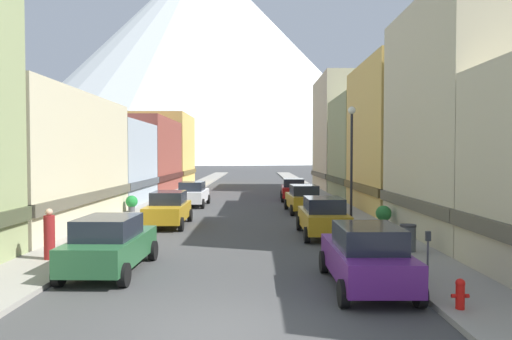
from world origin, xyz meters
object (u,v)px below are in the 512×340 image
(car_left_1, at_px, (169,209))
(trash_bin_right, at_px, (409,238))
(parking_meter_near, at_px, (429,247))
(car_left_0, at_px, (111,244))
(streetlamp_right, at_px, (353,149))
(fire_hydrant_near, at_px, (461,293))
(car_right_2, at_px, (304,198))
(pedestrian_0, at_px, (51,236))
(potted_plant_1, at_px, (385,215))
(car_right_3, at_px, (294,189))
(car_left_2, at_px, (194,194))
(potted_plant_0, at_px, (133,202))
(car_right_1, at_px, (324,217))
(car_right_0, at_px, (367,256))

(car_left_1, distance_m, trash_bin_right, 12.34)
(parking_meter_near, bearing_deg, car_left_0, 173.60)
(streetlamp_right, bearing_deg, fire_hydrant_near, -89.51)
(car_right_2, bearing_deg, streetlamp_right, -78.11)
(car_left_0, xyz_separation_m, streetlamp_right, (9.15, 7.81, 3.09))
(streetlamp_right, bearing_deg, pedestrian_0, -150.35)
(pedestrian_0, bearing_deg, car_left_1, 73.61)
(streetlamp_right, bearing_deg, potted_plant_1, 10.31)
(parking_meter_near, distance_m, potted_plant_1, 9.27)
(car_left_1, distance_m, car_right_3, 15.50)
(car_left_0, distance_m, car_right_3, 24.26)
(potted_plant_1, bearing_deg, trash_bin_right, -96.63)
(car_left_2, bearing_deg, potted_plant_1, -44.85)
(trash_bin_right, xyz_separation_m, potted_plant_0, (-13.35, 11.85, 0.09))
(car_right_2, xyz_separation_m, potted_plant_0, (-10.80, -0.79, -0.17))
(car_right_1, bearing_deg, pedestrian_0, -152.48)
(car_right_0, distance_m, pedestrian_0, 10.47)
(car_left_2, height_order, car_right_1, same)
(car_left_1, xyz_separation_m, potted_plant_0, (-3.20, 4.83, -0.17))
(car_right_2, distance_m, streetlamp_right, 8.12)
(car_left_0, bearing_deg, car_right_1, 40.28)
(streetlamp_right, bearing_deg, car_right_2, 101.89)
(car_right_2, bearing_deg, parking_meter_near, -83.16)
(car_left_2, xyz_separation_m, car_right_0, (7.60, -20.59, 0.00))
(car_right_1, xyz_separation_m, pedestrian_0, (-10.05, -5.24, 0.05))
(potted_plant_0, bearing_deg, car_left_1, -56.49)
(car_left_2, height_order, fire_hydrant_near, car_left_2)
(pedestrian_0, bearing_deg, potted_plant_0, 93.26)
(car_left_0, relative_size, potted_plant_0, 4.39)
(potted_plant_1, bearing_deg, car_right_2, 114.40)
(parking_meter_near, height_order, trash_bin_right, parking_meter_near)
(car_right_3, relative_size, pedestrian_0, 2.59)
(fire_hydrant_near, height_order, pedestrian_0, pedestrian_0)
(car_left_0, xyz_separation_m, car_left_1, (0.00, 9.53, 0.00))
(pedestrian_0, bearing_deg, car_right_3, 65.29)
(car_left_1, xyz_separation_m, car_right_0, (7.60, -11.27, 0.00))
(potted_plant_1, xyz_separation_m, pedestrian_0, (-13.25, -6.90, 0.18))
(car_left_0, height_order, pedestrian_0, pedestrian_0)
(car_right_3, xyz_separation_m, fire_hydrant_near, (1.65, -26.92, -0.37))
(potted_plant_1, bearing_deg, car_right_3, 102.11)
(car_left_2, distance_m, car_right_3, 8.67)
(potted_plant_1, relative_size, streetlamp_right, 0.18)
(car_right_3, height_order, potted_plant_1, car_right_3)
(potted_plant_0, height_order, pedestrian_0, pedestrian_0)
(car_left_1, bearing_deg, car_right_2, 36.49)
(car_right_1, xyz_separation_m, potted_plant_1, (3.20, 1.67, -0.13))
(car_right_3, distance_m, parking_meter_near, 24.19)
(streetlamp_right, bearing_deg, car_left_0, -139.52)
(car_right_1, bearing_deg, parking_meter_near, -75.46)
(potted_plant_0, bearing_deg, streetlamp_right, -27.96)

